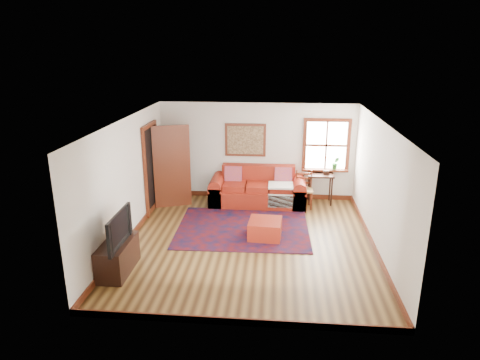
# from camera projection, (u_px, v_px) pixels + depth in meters

# --- Properties ---
(ground) EXTENTS (5.50, 5.50, 0.00)m
(ground) POSITION_uv_depth(u_px,v_px,m) (249.00, 242.00, 8.79)
(ground) COLOR #3F2711
(ground) RESTS_ON ground
(room_envelope) EXTENTS (5.04, 5.54, 2.52)m
(room_envelope) POSITION_uv_depth(u_px,v_px,m) (250.00, 165.00, 8.31)
(room_envelope) COLOR silver
(room_envelope) RESTS_ON ground
(window) EXTENTS (1.18, 0.20, 1.38)m
(window) POSITION_uv_depth(u_px,v_px,m) (327.00, 151.00, 10.81)
(window) COLOR white
(window) RESTS_ON ground
(doorway) EXTENTS (0.89, 1.08, 2.14)m
(doorway) POSITION_uv_depth(u_px,v_px,m) (164.00, 166.00, 10.35)
(doorway) COLOR black
(doorway) RESTS_ON ground
(framed_artwork) EXTENTS (1.05, 0.07, 0.85)m
(framed_artwork) POSITION_uv_depth(u_px,v_px,m) (245.00, 140.00, 10.92)
(framed_artwork) COLOR #5E2614
(framed_artwork) RESTS_ON ground
(persian_rug) EXTENTS (2.92, 2.36, 0.02)m
(persian_rug) POSITION_uv_depth(u_px,v_px,m) (243.00, 228.00, 9.44)
(persian_rug) COLOR #500B0D
(persian_rug) RESTS_ON ground
(red_leather_sofa) EXTENTS (2.40, 0.99, 0.94)m
(red_leather_sofa) POSITION_uv_depth(u_px,v_px,m) (258.00, 192.00, 10.86)
(red_leather_sofa) COLOR maroon
(red_leather_sofa) RESTS_ON ground
(red_ottoman) EXTENTS (0.71, 0.71, 0.38)m
(red_ottoman) POSITION_uv_depth(u_px,v_px,m) (265.00, 229.00, 8.96)
(red_ottoman) COLOR maroon
(red_ottoman) RESTS_ON ground
(side_table) EXTENTS (0.64, 0.48, 0.77)m
(side_table) POSITION_uv_depth(u_px,v_px,m) (321.00, 179.00, 10.80)
(side_table) COLOR black
(side_table) RESTS_ON ground
(ladder_back_chair) EXTENTS (0.43, 0.41, 0.91)m
(ladder_back_chair) POSITION_uv_depth(u_px,v_px,m) (304.00, 188.00, 10.60)
(ladder_back_chair) COLOR tan
(ladder_back_chair) RESTS_ON ground
(media_cabinet) EXTENTS (0.47, 1.04, 0.57)m
(media_cabinet) POSITION_uv_depth(u_px,v_px,m) (118.00, 257.00, 7.59)
(media_cabinet) COLOR black
(media_cabinet) RESTS_ON ground
(television) EXTENTS (0.14, 1.05, 0.60)m
(television) POSITION_uv_depth(u_px,v_px,m) (114.00, 229.00, 7.31)
(television) COLOR black
(television) RESTS_ON media_cabinet
(candle_hurricane) EXTENTS (0.12, 0.12, 0.18)m
(candle_hurricane) POSITION_uv_depth(u_px,v_px,m) (126.00, 229.00, 7.85)
(candle_hurricane) COLOR silver
(candle_hurricane) RESTS_ON media_cabinet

